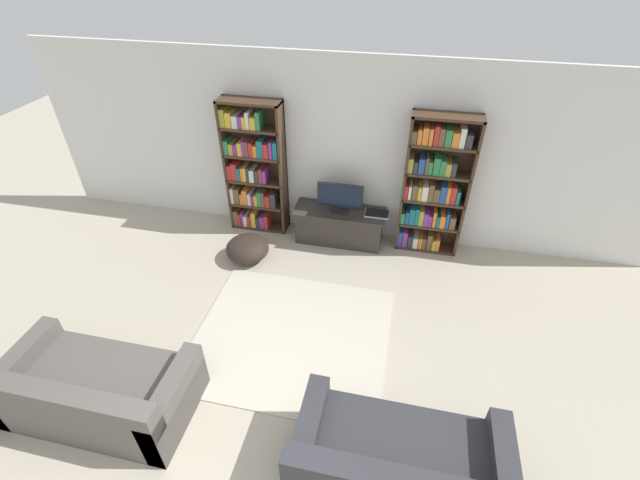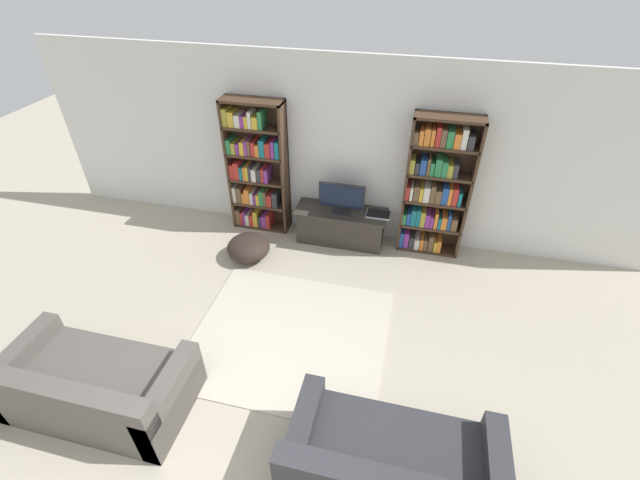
{
  "view_description": "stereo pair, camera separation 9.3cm",
  "coord_description": "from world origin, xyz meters",
  "px_view_note": "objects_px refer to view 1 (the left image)",
  "views": [
    {
      "loc": [
        0.94,
        -1.2,
        3.85
      ],
      "look_at": [
        0.03,
        2.94,
        0.7
      ],
      "focal_mm": 24.0,
      "sensor_mm": 36.0,
      "label": 1
    },
    {
      "loc": [
        1.03,
        -1.18,
        3.85
      ],
      "look_at": [
        0.03,
        2.94,
        0.7
      ],
      "focal_mm": 24.0,
      "sensor_mm": 36.0,
      "label": 2
    }
  ],
  "objects_px": {
    "bookshelf_right": "(433,188)",
    "television": "(340,197)",
    "couch_left_sectional": "(98,392)",
    "bookshelf_left": "(254,170)",
    "laptop": "(377,214)",
    "beanbag_ottoman": "(247,248)",
    "tv_stand": "(339,225)",
    "couch_right_sofa": "(399,470)"
  },
  "relations": [
    {
      "from": "bookshelf_left",
      "to": "tv_stand",
      "type": "xyz_separation_m",
      "value": [
        1.3,
        -0.12,
        -0.71
      ]
    },
    {
      "from": "laptop",
      "to": "bookshelf_right",
      "type": "bearing_deg",
      "value": 8.4
    },
    {
      "from": "tv_stand",
      "to": "couch_right_sofa",
      "type": "xyz_separation_m",
      "value": [
        1.1,
        -3.37,
        0.03
      ]
    },
    {
      "from": "bookshelf_left",
      "to": "couch_left_sectional",
      "type": "height_order",
      "value": "bookshelf_left"
    },
    {
      "from": "bookshelf_right",
      "to": "bookshelf_left",
      "type": "bearing_deg",
      "value": 179.98
    },
    {
      "from": "television",
      "to": "laptop",
      "type": "distance_m",
      "value": 0.58
    },
    {
      "from": "bookshelf_right",
      "to": "laptop",
      "type": "relative_size",
      "value": 5.91
    },
    {
      "from": "bookshelf_left",
      "to": "bookshelf_right",
      "type": "distance_m",
      "value": 2.54
    },
    {
      "from": "tv_stand",
      "to": "beanbag_ottoman",
      "type": "height_order",
      "value": "tv_stand"
    },
    {
      "from": "television",
      "to": "bookshelf_right",
      "type": "bearing_deg",
      "value": 6.44
    },
    {
      "from": "bookshelf_right",
      "to": "television",
      "type": "relative_size",
      "value": 3.07
    },
    {
      "from": "bookshelf_left",
      "to": "laptop",
      "type": "height_order",
      "value": "bookshelf_left"
    },
    {
      "from": "television",
      "to": "laptop",
      "type": "height_order",
      "value": "television"
    },
    {
      "from": "bookshelf_right",
      "to": "laptop",
      "type": "bearing_deg",
      "value": -171.6
    },
    {
      "from": "bookshelf_left",
      "to": "laptop",
      "type": "distance_m",
      "value": 1.89
    },
    {
      "from": "bookshelf_right",
      "to": "couch_right_sofa",
      "type": "relative_size",
      "value": 1.17
    },
    {
      "from": "tv_stand",
      "to": "couch_left_sectional",
      "type": "height_order",
      "value": "couch_left_sectional"
    },
    {
      "from": "bookshelf_left",
      "to": "laptop",
      "type": "relative_size",
      "value": 5.91
    },
    {
      "from": "couch_right_sofa",
      "to": "beanbag_ottoman",
      "type": "relative_size",
      "value": 2.85
    },
    {
      "from": "bookshelf_left",
      "to": "beanbag_ottoman",
      "type": "bearing_deg",
      "value": -81.91
    },
    {
      "from": "tv_stand",
      "to": "beanbag_ottoman",
      "type": "xyz_separation_m",
      "value": [
        -1.19,
        -0.7,
        -0.1
      ]
    },
    {
      "from": "television",
      "to": "laptop",
      "type": "xyz_separation_m",
      "value": [
        0.53,
        0.04,
        -0.22
      ]
    },
    {
      "from": "bookshelf_right",
      "to": "television",
      "type": "bearing_deg",
      "value": -173.56
    },
    {
      "from": "television",
      "to": "tv_stand",
      "type": "bearing_deg",
      "value": 90.0
    },
    {
      "from": "bookshelf_left",
      "to": "television",
      "type": "distance_m",
      "value": 1.33
    },
    {
      "from": "television",
      "to": "couch_left_sectional",
      "type": "height_order",
      "value": "television"
    },
    {
      "from": "bookshelf_left",
      "to": "beanbag_ottoman",
      "type": "xyz_separation_m",
      "value": [
        0.12,
        -0.82,
        -0.81
      ]
    },
    {
      "from": "tv_stand",
      "to": "couch_right_sofa",
      "type": "distance_m",
      "value": 3.55
    },
    {
      "from": "television",
      "to": "couch_right_sofa",
      "type": "relative_size",
      "value": 0.38
    },
    {
      "from": "television",
      "to": "couch_left_sectional",
      "type": "relative_size",
      "value": 0.37
    },
    {
      "from": "television",
      "to": "beanbag_ottoman",
      "type": "height_order",
      "value": "television"
    },
    {
      "from": "television",
      "to": "couch_left_sectional",
      "type": "distance_m",
      "value": 3.7
    },
    {
      "from": "bookshelf_left",
      "to": "bookshelf_right",
      "type": "relative_size",
      "value": 1.0
    },
    {
      "from": "bookshelf_left",
      "to": "couch_left_sectional",
      "type": "bearing_deg",
      "value": -97.7
    },
    {
      "from": "couch_right_sofa",
      "to": "tv_stand",
      "type": "bearing_deg",
      "value": 108.05
    },
    {
      "from": "couch_right_sofa",
      "to": "beanbag_ottoman",
      "type": "xyz_separation_m",
      "value": [
        -2.28,
        2.67,
        -0.13
      ]
    },
    {
      "from": "laptop",
      "to": "couch_right_sofa",
      "type": "distance_m",
      "value": 3.44
    },
    {
      "from": "bookshelf_left",
      "to": "television",
      "type": "xyz_separation_m",
      "value": [
        1.3,
        -0.14,
        -0.22
      ]
    },
    {
      "from": "laptop",
      "to": "television",
      "type": "bearing_deg",
      "value": -176.2
    },
    {
      "from": "bookshelf_right",
      "to": "television",
      "type": "xyz_separation_m",
      "value": [
        -1.24,
        -0.14,
        -0.23
      ]
    },
    {
      "from": "bookshelf_left",
      "to": "couch_left_sectional",
      "type": "distance_m",
      "value": 3.46
    },
    {
      "from": "bookshelf_right",
      "to": "couch_left_sectional",
      "type": "height_order",
      "value": "bookshelf_right"
    }
  ]
}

